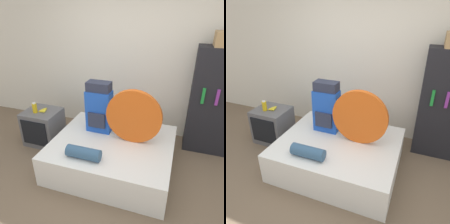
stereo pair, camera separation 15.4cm
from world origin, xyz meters
TOP-DOWN VIEW (x-y plane):
  - ground_plane at (0.00, 0.00)m, footprint 16.00×16.00m
  - wall_back at (0.00, 1.86)m, footprint 8.00×0.05m
  - bed at (-0.02, 0.68)m, footprint 1.65×1.39m
  - backpack at (-0.30, 0.91)m, footprint 0.37×0.23m
  - tent_bag at (0.24, 0.77)m, footprint 0.75×0.07m
  - sleeping_roll at (-0.24, 0.21)m, footprint 0.44×0.15m
  - television at (-1.33, 0.92)m, footprint 0.56×0.52m
  - canister at (-1.39, 0.85)m, footprint 0.07×0.07m
  - banana_bunch at (-1.29, 0.94)m, footprint 0.13×0.17m
  - bookshelf at (1.29, 1.58)m, footprint 0.70×0.36m

SIDE VIEW (x-z plane):
  - ground_plane at x=0.00m, z-range 0.00..0.00m
  - bed at x=-0.02m, z-range 0.00..0.44m
  - television at x=-1.33m, z-range 0.00..0.58m
  - sleeping_roll at x=-0.24m, z-range 0.44..0.59m
  - banana_bunch at x=-1.29m, z-range 0.58..0.62m
  - canister at x=-1.39m, z-range 0.58..0.75m
  - backpack at x=-0.30m, z-range 0.42..1.18m
  - tent_bag at x=0.24m, z-range 0.44..1.19m
  - bookshelf at x=1.29m, z-range 0.00..1.65m
  - wall_back at x=0.00m, z-range 0.00..2.60m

